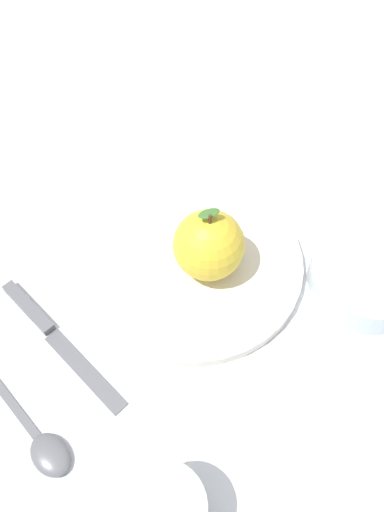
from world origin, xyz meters
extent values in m
plane|color=silver|center=(0.00, 0.00, 0.00)|extent=(2.40, 2.40, 0.00)
cylinder|color=silver|center=(0.01, -0.04, 0.01)|extent=(0.27, 0.27, 0.01)
torus|color=silver|center=(0.01, -0.04, 0.01)|extent=(0.27, 0.27, 0.01)
sphere|color=gold|center=(0.00, -0.06, 0.06)|extent=(0.08, 0.08, 0.08)
cylinder|color=#4C3319|center=(0.00, -0.06, 0.10)|extent=(0.00, 0.00, 0.02)
ellipsoid|color=#386628|center=(0.01, -0.06, 0.11)|extent=(0.01, 0.03, 0.00)
cylinder|color=silver|center=(-0.06, -0.23, 0.02)|extent=(0.13, 0.13, 0.04)
torus|color=silver|center=(-0.06, -0.23, 0.03)|extent=(0.13, 0.13, 0.01)
cylinder|color=#9FABB3|center=(-0.06, -0.23, 0.03)|extent=(0.11, 0.11, 0.01)
torus|color=#B2C6B2|center=(-0.25, 0.05, 0.06)|extent=(0.08, 0.08, 0.01)
cylinder|color=gray|center=(-0.25, 0.05, 0.06)|extent=(0.06, 0.06, 0.01)
cube|color=#59595E|center=(-0.09, 0.10, 0.00)|extent=(0.11, 0.08, 0.00)
cube|color=#59595E|center=(0.00, 0.15, 0.01)|extent=(0.08, 0.06, 0.01)
ellipsoid|color=#59595E|center=(-0.17, 0.14, 0.01)|extent=(0.06, 0.05, 0.01)
cube|color=#59595E|center=(-0.09, 0.19, 0.00)|extent=(0.12, 0.07, 0.01)
camera|label=1|loc=(-0.33, 0.04, 0.53)|focal=36.63mm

